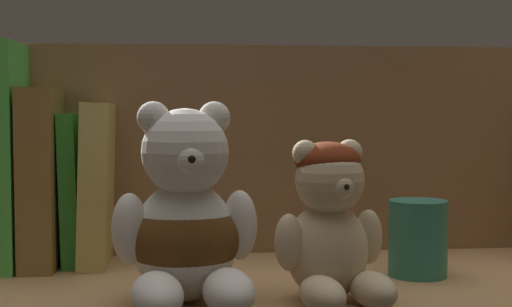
{
  "coord_description": "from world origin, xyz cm",
  "views": [
    {
      "loc": [
        -4.53,
        -72.25,
        18.84
      ],
      "look_at": [
        3.02,
        0.0,
        14.54
      ],
      "focal_mm": 52.03,
      "sensor_mm": 36.0,
      "label": 1
    }
  ],
  "objects_px": {
    "book_8": "(98,183)",
    "teddy_bear_larger": "(186,225)",
    "book_5": "(15,155)",
    "pillar_candle": "(418,238)",
    "book_6": "(45,176)",
    "teddy_bear_smaller": "(331,225)",
    "book_7": "(74,188)"
  },
  "relations": [
    {
      "from": "pillar_candle",
      "to": "teddy_bear_larger",
      "type": "bearing_deg",
      "value": -160.47
    },
    {
      "from": "book_5",
      "to": "book_6",
      "type": "relative_size",
      "value": 1.25
    },
    {
      "from": "book_8",
      "to": "pillar_candle",
      "type": "distance_m",
      "value": 0.35
    },
    {
      "from": "book_8",
      "to": "teddy_bear_smaller",
      "type": "bearing_deg",
      "value": -41.24
    },
    {
      "from": "teddy_bear_smaller",
      "to": "pillar_candle",
      "type": "xyz_separation_m",
      "value": [
        0.11,
        0.09,
        -0.03
      ]
    },
    {
      "from": "book_6",
      "to": "teddy_bear_larger",
      "type": "xyz_separation_m",
      "value": [
        0.15,
        -0.19,
        -0.03
      ]
    },
    {
      "from": "teddy_bear_larger",
      "to": "teddy_bear_smaller",
      "type": "height_order",
      "value": "teddy_bear_larger"
    },
    {
      "from": "book_7",
      "to": "pillar_candle",
      "type": "bearing_deg",
      "value": -16.59
    },
    {
      "from": "book_6",
      "to": "book_8",
      "type": "height_order",
      "value": "book_6"
    },
    {
      "from": "book_8",
      "to": "teddy_bear_smaller",
      "type": "distance_m",
      "value": 0.29
    },
    {
      "from": "book_7",
      "to": "book_8",
      "type": "height_order",
      "value": "book_8"
    },
    {
      "from": "book_8",
      "to": "book_5",
      "type": "bearing_deg",
      "value": 180.0
    },
    {
      "from": "book_5",
      "to": "teddy_bear_smaller",
      "type": "xyz_separation_m",
      "value": [
        0.31,
        -0.19,
        -0.05
      ]
    },
    {
      "from": "book_6",
      "to": "book_7",
      "type": "height_order",
      "value": "book_6"
    },
    {
      "from": "book_6",
      "to": "teddy_bear_smaller",
      "type": "height_order",
      "value": "book_6"
    },
    {
      "from": "book_8",
      "to": "teddy_bear_larger",
      "type": "distance_m",
      "value": 0.21
    },
    {
      "from": "book_7",
      "to": "teddy_bear_larger",
      "type": "xyz_separation_m",
      "value": [
        0.12,
        -0.19,
        -0.01
      ]
    },
    {
      "from": "book_5",
      "to": "book_7",
      "type": "xyz_separation_m",
      "value": [
        0.06,
        0.0,
        -0.04
      ]
    },
    {
      "from": "book_5",
      "to": "pillar_candle",
      "type": "relative_size",
      "value": 3.1
    },
    {
      "from": "book_5",
      "to": "teddy_bear_smaller",
      "type": "relative_size",
      "value": 1.68
    },
    {
      "from": "teddy_bear_larger",
      "to": "teddy_bear_smaller",
      "type": "relative_size",
      "value": 1.24
    },
    {
      "from": "book_5",
      "to": "book_6",
      "type": "height_order",
      "value": "book_5"
    },
    {
      "from": "book_7",
      "to": "teddy_bear_larger",
      "type": "bearing_deg",
      "value": -57.34
    },
    {
      "from": "book_8",
      "to": "teddy_bear_larger",
      "type": "xyz_separation_m",
      "value": [
        0.09,
        -0.19,
        -0.02
      ]
    },
    {
      "from": "teddy_bear_larger",
      "to": "book_6",
      "type": "bearing_deg",
      "value": 128.66
    },
    {
      "from": "book_5",
      "to": "pillar_candle",
      "type": "distance_m",
      "value": 0.44
    },
    {
      "from": "book_5",
      "to": "pillar_candle",
      "type": "xyz_separation_m",
      "value": [
        0.42,
        -0.11,
        -0.08
      ]
    },
    {
      "from": "book_6",
      "to": "teddy_bear_smaller",
      "type": "bearing_deg",
      "value": -34.85
    },
    {
      "from": "book_5",
      "to": "teddy_bear_larger",
      "type": "distance_m",
      "value": 0.27
    },
    {
      "from": "book_7",
      "to": "teddy_bear_larger",
      "type": "relative_size",
      "value": 0.93
    },
    {
      "from": "book_7",
      "to": "pillar_candle",
      "type": "relative_size",
      "value": 2.13
    },
    {
      "from": "book_5",
      "to": "book_7",
      "type": "bearing_deg",
      "value": 0.0
    }
  ]
}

